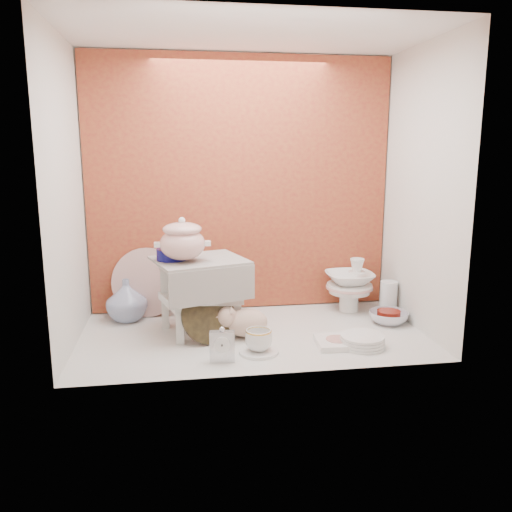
{
  "coord_description": "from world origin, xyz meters",
  "views": [
    {
      "loc": [
        -0.38,
        -2.58,
        0.97
      ],
      "look_at": [
        0.02,
        0.02,
        0.42
      ],
      "focal_mm": 36.52,
      "sensor_mm": 36.0,
      "label": 1
    }
  ],
  "objects_px": {
    "soup_tureen": "(182,239)",
    "crystal_bowl": "(389,317)",
    "plush_pig": "(247,322)",
    "floral_platter": "(147,282)",
    "step_stool": "(200,295)",
    "mantel_clock": "(222,345)",
    "porcelain_tower": "(349,285)",
    "blue_white_vase": "(127,300)",
    "dinner_plate_stack": "(362,341)",
    "gold_rim_teacup": "(259,340)"
  },
  "relations": [
    {
      "from": "floral_platter",
      "to": "dinner_plate_stack",
      "type": "distance_m",
      "value": 1.28
    },
    {
      "from": "mantel_clock",
      "to": "porcelain_tower",
      "type": "xyz_separation_m",
      "value": [
        0.83,
        0.65,
        0.08
      ]
    },
    {
      "from": "plush_pig",
      "to": "porcelain_tower",
      "type": "xyz_separation_m",
      "value": [
        0.67,
        0.36,
        0.08
      ]
    },
    {
      "from": "step_stool",
      "to": "blue_white_vase",
      "type": "height_order",
      "value": "step_stool"
    },
    {
      "from": "step_stool",
      "to": "gold_rim_teacup",
      "type": "relative_size",
      "value": 3.45
    },
    {
      "from": "soup_tureen",
      "to": "plush_pig",
      "type": "height_order",
      "value": "soup_tureen"
    },
    {
      "from": "dinner_plate_stack",
      "to": "porcelain_tower",
      "type": "distance_m",
      "value": 0.6
    },
    {
      "from": "step_stool",
      "to": "plush_pig",
      "type": "relative_size",
      "value": 1.63
    },
    {
      "from": "blue_white_vase",
      "to": "dinner_plate_stack",
      "type": "height_order",
      "value": "blue_white_vase"
    },
    {
      "from": "step_stool",
      "to": "plush_pig",
      "type": "bearing_deg",
      "value": -47.58
    },
    {
      "from": "dinner_plate_stack",
      "to": "step_stool",
      "type": "bearing_deg",
      "value": 155.83
    },
    {
      "from": "blue_white_vase",
      "to": "gold_rim_teacup",
      "type": "distance_m",
      "value": 0.89
    },
    {
      "from": "soup_tureen",
      "to": "crystal_bowl",
      "type": "relative_size",
      "value": 1.25
    },
    {
      "from": "plush_pig",
      "to": "gold_rim_teacup",
      "type": "relative_size",
      "value": 2.11
    },
    {
      "from": "step_stool",
      "to": "soup_tureen",
      "type": "relative_size",
      "value": 1.67
    },
    {
      "from": "crystal_bowl",
      "to": "porcelain_tower",
      "type": "relative_size",
      "value": 0.67
    },
    {
      "from": "soup_tureen",
      "to": "blue_white_vase",
      "type": "bearing_deg",
      "value": 137.88
    },
    {
      "from": "floral_platter",
      "to": "mantel_clock",
      "type": "relative_size",
      "value": 2.42
    },
    {
      "from": "soup_tureen",
      "to": "gold_rim_teacup",
      "type": "height_order",
      "value": "soup_tureen"
    },
    {
      "from": "floral_platter",
      "to": "crystal_bowl",
      "type": "bearing_deg",
      "value": -14.68
    },
    {
      "from": "mantel_clock",
      "to": "dinner_plate_stack",
      "type": "distance_m",
      "value": 0.71
    },
    {
      "from": "plush_pig",
      "to": "porcelain_tower",
      "type": "height_order",
      "value": "porcelain_tower"
    },
    {
      "from": "mantel_clock",
      "to": "gold_rim_teacup",
      "type": "bearing_deg",
      "value": 29.98
    },
    {
      "from": "step_stool",
      "to": "crystal_bowl",
      "type": "bearing_deg",
      "value": -19.07
    },
    {
      "from": "crystal_bowl",
      "to": "gold_rim_teacup",
      "type": "bearing_deg",
      "value": -158.14
    },
    {
      "from": "soup_tureen",
      "to": "crystal_bowl",
      "type": "height_order",
      "value": "soup_tureen"
    },
    {
      "from": "step_stool",
      "to": "mantel_clock",
      "type": "xyz_separation_m",
      "value": [
        0.08,
        -0.43,
        -0.11
      ]
    },
    {
      "from": "blue_white_vase",
      "to": "crystal_bowl",
      "type": "relative_size",
      "value": 1.11
    },
    {
      "from": "plush_pig",
      "to": "gold_rim_teacup",
      "type": "height_order",
      "value": "plush_pig"
    },
    {
      "from": "floral_platter",
      "to": "crystal_bowl",
      "type": "xyz_separation_m",
      "value": [
        1.34,
        -0.35,
        -0.17
      ]
    },
    {
      "from": "floral_platter",
      "to": "porcelain_tower",
      "type": "distance_m",
      "value": 1.2
    },
    {
      "from": "soup_tureen",
      "to": "gold_rim_teacup",
      "type": "bearing_deg",
      "value": -41.13
    },
    {
      "from": "dinner_plate_stack",
      "to": "blue_white_vase",
      "type": "bearing_deg",
      "value": 153.66
    },
    {
      "from": "blue_white_vase",
      "to": "porcelain_tower",
      "type": "xyz_separation_m",
      "value": [
        1.31,
        -0.02,
        0.04
      ]
    },
    {
      "from": "mantel_clock",
      "to": "dinner_plate_stack",
      "type": "xyz_separation_m",
      "value": [
        0.7,
        0.08,
        -0.05
      ]
    },
    {
      "from": "floral_platter",
      "to": "blue_white_vase",
      "type": "bearing_deg",
      "value": -145.61
    },
    {
      "from": "gold_rim_teacup",
      "to": "dinner_plate_stack",
      "type": "bearing_deg",
      "value": 0.43
    },
    {
      "from": "gold_rim_teacup",
      "to": "porcelain_tower",
      "type": "height_order",
      "value": "porcelain_tower"
    },
    {
      "from": "crystal_bowl",
      "to": "floral_platter",
      "type": "bearing_deg",
      "value": 165.32
    },
    {
      "from": "porcelain_tower",
      "to": "blue_white_vase",
      "type": "bearing_deg",
      "value": 179.27
    },
    {
      "from": "plush_pig",
      "to": "dinner_plate_stack",
      "type": "xyz_separation_m",
      "value": [
        0.55,
        -0.21,
        -0.05
      ]
    },
    {
      "from": "mantel_clock",
      "to": "dinner_plate_stack",
      "type": "relative_size",
      "value": 0.73
    },
    {
      "from": "plush_pig",
      "to": "floral_platter",
      "type": "bearing_deg",
      "value": 159.56
    },
    {
      "from": "gold_rim_teacup",
      "to": "porcelain_tower",
      "type": "xyz_separation_m",
      "value": [
        0.64,
        0.58,
        0.1
      ]
    },
    {
      "from": "step_stool",
      "to": "crystal_bowl",
      "type": "xyz_separation_m",
      "value": [
        1.05,
        -0.04,
        -0.16
      ]
    },
    {
      "from": "blue_white_vase",
      "to": "dinner_plate_stack",
      "type": "bearing_deg",
      "value": -26.34
    },
    {
      "from": "dinner_plate_stack",
      "to": "crystal_bowl",
      "type": "bearing_deg",
      "value": 49.35
    },
    {
      "from": "step_stool",
      "to": "plush_pig",
      "type": "distance_m",
      "value": 0.29
    },
    {
      "from": "soup_tureen",
      "to": "gold_rim_teacup",
      "type": "xyz_separation_m",
      "value": [
        0.35,
        -0.3,
        -0.45
      ]
    },
    {
      "from": "crystal_bowl",
      "to": "porcelain_tower",
      "type": "xyz_separation_m",
      "value": [
        -0.15,
        0.26,
        0.13
      ]
    }
  ]
}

